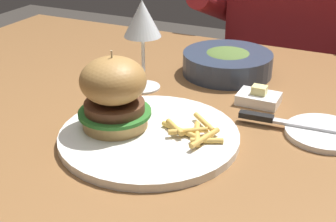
% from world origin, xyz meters
% --- Properties ---
extents(dining_table, '(1.35, 0.91, 0.74)m').
position_xyz_m(dining_table, '(0.00, 0.00, 0.66)').
color(dining_table, brown).
rests_on(dining_table, ground).
extents(main_plate, '(0.30, 0.30, 0.01)m').
position_xyz_m(main_plate, '(0.03, -0.12, 0.75)').
color(main_plate, white).
rests_on(main_plate, dining_table).
extents(burger_sandwich, '(0.12, 0.12, 0.13)m').
position_xyz_m(burger_sandwich, '(-0.04, -0.13, 0.81)').
color(burger_sandwich, tan).
rests_on(burger_sandwich, main_plate).
extents(fries_pile, '(0.11, 0.11, 0.02)m').
position_xyz_m(fries_pile, '(0.10, -0.10, 0.76)').
color(fries_pile, '#E0B251').
rests_on(fries_pile, main_plate).
extents(wine_glass, '(0.07, 0.07, 0.18)m').
position_xyz_m(wine_glass, '(-0.08, 0.07, 0.88)').
color(wine_glass, silver).
rests_on(wine_glass, dining_table).
extents(bread_plate, '(0.13, 0.13, 0.01)m').
position_xyz_m(bread_plate, '(0.28, 0.02, 0.74)').
color(bread_plate, white).
rests_on(bread_plate, dining_table).
extents(table_knife, '(0.23, 0.03, 0.01)m').
position_xyz_m(table_knife, '(0.23, 0.01, 0.75)').
color(table_knife, silver).
rests_on(table_knife, bread_plate).
extents(butter_dish, '(0.08, 0.06, 0.04)m').
position_xyz_m(butter_dish, '(0.15, 0.09, 0.75)').
color(butter_dish, white).
rests_on(butter_dish, dining_table).
extents(soup_bowl, '(0.20, 0.20, 0.05)m').
position_xyz_m(soup_bowl, '(0.04, 0.22, 0.77)').
color(soup_bowl, '#2D384C').
rests_on(soup_bowl, dining_table).
extents(diner_person, '(0.51, 0.36, 1.18)m').
position_xyz_m(diner_person, '(0.08, 0.73, 0.56)').
color(diner_person, '#282833').
rests_on(diner_person, ground).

